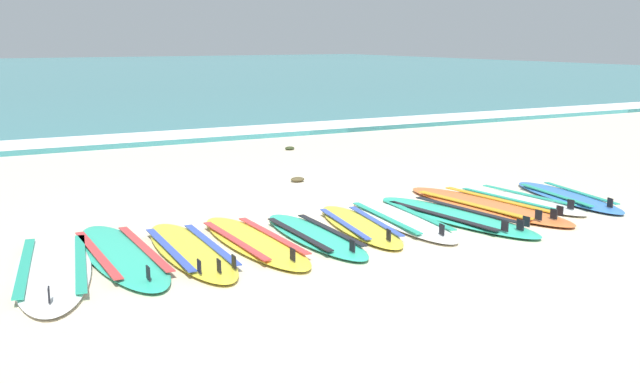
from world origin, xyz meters
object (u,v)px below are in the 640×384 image
at_px(surfboard_6, 401,219).
at_px(surfboard_7, 455,216).
at_px(surfboard_5, 359,225).
at_px(surfboard_10, 567,197).
at_px(surfboard_8, 486,205).
at_px(surfboard_3, 254,241).
at_px(surfboard_4, 314,235).
at_px(surfboard_9, 517,199).
at_px(surfboard_2, 190,250).
at_px(surfboard_0, 53,268).
at_px(surfboard_1, 121,254).

height_order(surfboard_6, surfboard_7, same).
bearing_deg(surfboard_5, surfboard_10, -0.23).
relative_size(surfboard_5, surfboard_8, 0.78).
height_order(surfboard_7, surfboard_10, same).
relative_size(surfboard_3, surfboard_4, 1.10).
xyz_separation_m(surfboard_3, surfboard_9, (3.64, 0.20, 0.00)).
relative_size(surfboard_2, surfboard_9, 1.08).
height_order(surfboard_2, surfboard_3, same).
height_order(surfboard_5, surfboard_7, same).
distance_m(surfboard_6, surfboard_7, 0.64).
bearing_deg(surfboard_8, surfboard_5, -176.66).
distance_m(surfboard_7, surfboard_8, 0.72).
relative_size(surfboard_0, surfboard_6, 1.17).
bearing_deg(surfboard_7, surfboard_0, 177.81).
relative_size(surfboard_3, surfboard_8, 0.86).
distance_m(surfboard_4, surfboard_9, 3.02).
distance_m(surfboard_0, surfboard_3, 1.89).
bearing_deg(surfboard_5, surfboard_2, -179.02).
height_order(surfboard_4, surfboard_9, same).
relative_size(surfboard_6, surfboard_9, 1.08).
xyz_separation_m(surfboard_1, surfboard_3, (1.26, -0.17, 0.00)).
relative_size(surfboard_7, surfboard_9, 1.17).
bearing_deg(surfboard_3, surfboard_0, 178.54).
height_order(surfboard_6, surfboard_10, same).
bearing_deg(surfboard_7, surfboard_2, 177.89).
height_order(surfboard_7, surfboard_9, same).
height_order(surfboard_1, surfboard_10, same).
distance_m(surfboard_4, surfboard_10, 3.69).
bearing_deg(surfboard_3, surfboard_7, -2.76).
height_order(surfboard_2, surfboard_10, same).
height_order(surfboard_5, surfboard_8, same).
height_order(surfboard_1, surfboard_5, same).
distance_m(surfboard_0, surfboard_7, 4.30).
height_order(surfboard_4, surfboard_10, same).
bearing_deg(surfboard_9, surfboard_8, -173.57).
bearing_deg(surfboard_3, surfboard_1, 172.52).
bearing_deg(surfboard_7, surfboard_6, 164.84).
xyz_separation_m(surfboard_7, surfboard_8, (0.68, 0.25, -0.00)).
height_order(surfboard_3, surfboard_4, same).
height_order(surfboard_7, surfboard_8, same).
relative_size(surfboard_3, surfboard_7, 0.91).
relative_size(surfboard_2, surfboard_5, 1.12).
relative_size(surfboard_1, surfboard_4, 1.19).
bearing_deg(surfboard_0, surfboard_7, -2.19).
relative_size(surfboard_5, surfboard_7, 0.83).
xyz_separation_m(surfboard_5, surfboard_10, (3.07, -0.01, -0.00)).
xyz_separation_m(surfboard_1, surfboard_7, (3.67, -0.28, 0.00)).
relative_size(surfboard_7, surfboard_8, 0.94).
relative_size(surfboard_4, surfboard_5, 1.01).
bearing_deg(surfboard_4, surfboard_8, 5.40).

